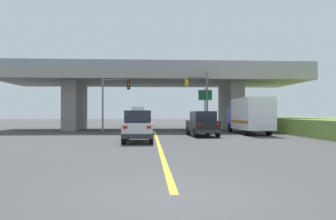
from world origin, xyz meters
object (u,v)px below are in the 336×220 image
at_px(traffic_signal_farside, 112,94).
at_px(semi_truck_distant, 138,115).
at_px(suv_crossing, 202,124).
at_px(traffic_signal_nearside, 200,94).
at_px(box_truck, 249,115).
at_px(sedan_oncoming, 144,119).
at_px(suv_lead, 138,126).
at_px(highway_sign, 205,100).

relative_size(traffic_signal_farside, semi_truck_distant, 0.86).
relative_size(suv_crossing, semi_truck_distant, 0.64).
bearing_deg(traffic_signal_nearside, box_truck, -36.61).
distance_m(sedan_oncoming, traffic_signal_nearside, 16.79).
relative_size(box_truck, traffic_signal_nearside, 1.28).
distance_m(sedan_oncoming, traffic_signal_farside, 15.33).
bearing_deg(semi_truck_distant, suv_lead, -88.12).
distance_m(suv_crossing, box_truck, 5.51).
relative_size(suv_crossing, box_truck, 0.59).
height_order(suv_lead, traffic_signal_nearside, traffic_signal_nearside).
bearing_deg(suv_crossing, traffic_signal_nearside, 79.17).
distance_m(suv_crossing, traffic_signal_nearside, 6.39).
height_order(suv_crossing, sedan_oncoming, same).
height_order(traffic_signal_nearside, highway_sign, traffic_signal_nearside).
xyz_separation_m(traffic_signal_farside, highway_sign, (9.85, 2.84, -0.39)).
distance_m(suv_lead, traffic_signal_farside, 12.40).
bearing_deg(traffic_signal_farside, semi_truck_distant, 87.20).
bearing_deg(traffic_signal_nearside, suv_crossing, -97.23).
height_order(suv_lead, traffic_signal_farside, traffic_signal_farside).
xyz_separation_m(box_truck, sedan_oncoming, (-9.70, 18.52, -0.66)).
height_order(box_truck, sedan_oncoming, box_truck).
relative_size(suv_lead, box_truck, 0.58).
bearing_deg(semi_truck_distant, box_truck, -72.81).
height_order(box_truck, highway_sign, highway_sign).
height_order(box_truck, semi_truck_distant, box_truck).
height_order(sedan_oncoming, semi_truck_distant, semi_truck_distant).
xyz_separation_m(suv_lead, highway_sign, (6.82, 14.55, 2.35)).
bearing_deg(suv_crossing, highway_sign, 75.29).
xyz_separation_m(box_truck, traffic_signal_farside, (-12.74, 3.75, 2.07)).
relative_size(box_truck, semi_truck_distant, 1.08).
bearing_deg(traffic_signal_farside, suv_lead, -75.51).
xyz_separation_m(highway_sign, semi_truck_distant, (-8.27, 29.49, -1.71)).
relative_size(suv_lead, highway_sign, 0.96).
relative_size(suv_crossing, highway_sign, 0.98).
xyz_separation_m(traffic_signal_farside, semi_truck_distant, (1.58, 32.34, -2.09)).
distance_m(suv_lead, traffic_signal_nearside, 12.63).
height_order(highway_sign, semi_truck_distant, highway_sign).
bearing_deg(traffic_signal_farside, sedan_oncoming, 78.37).
xyz_separation_m(suv_lead, traffic_signal_nearside, (5.71, 10.93, 2.74)).
height_order(traffic_signal_nearside, semi_truck_distant, traffic_signal_nearside).
bearing_deg(highway_sign, suv_lead, -115.12).
bearing_deg(highway_sign, sedan_oncoming, 119.71).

